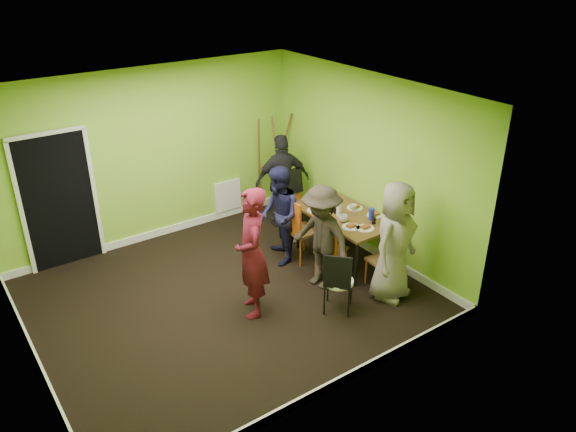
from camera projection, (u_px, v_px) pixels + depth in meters
name	position (u px, v px, depth m)	size (l,w,h in m)	color
ground	(227.00, 297.00, 7.78)	(5.00, 5.00, 0.00)	black
room_walls	(220.00, 233.00, 7.37)	(5.04, 4.54, 2.82)	#8EC231
dining_table	(346.00, 218.00, 8.43)	(0.90, 1.50, 0.75)	black
chair_left_far	(298.00, 226.00, 8.45)	(0.44, 0.44, 1.02)	#D95A14
chair_left_near	(329.00, 247.00, 8.00)	(0.50, 0.50, 0.92)	#D95A14
chair_back_end	(292.00, 188.00, 9.40)	(0.42, 0.49, 1.01)	#D95A14
chair_front_end	(386.00, 257.00, 7.77)	(0.39, 0.39, 0.88)	#D95A14
chair_bentwood	(338.00, 280.00, 7.25)	(0.50, 0.50, 0.91)	black
easel	(272.00, 164.00, 9.99)	(0.71, 0.67, 1.78)	brown
plate_near_left	(315.00, 210.00, 8.53)	(0.24, 0.24, 0.01)	white
plate_near_right	(351.00, 227.00, 8.03)	(0.26, 0.26, 0.01)	white
plate_far_back	(322.00, 202.00, 8.81)	(0.25, 0.25, 0.01)	white
plate_far_front	(365.00, 228.00, 8.00)	(0.26, 0.26, 0.01)	white
plate_wall_back	(355.00, 208.00, 8.61)	(0.24, 0.24, 0.01)	white
plate_wall_front	(375.00, 215.00, 8.38)	(0.24, 0.24, 0.01)	white
thermos	(339.00, 208.00, 8.34)	(0.07, 0.07, 0.24)	white
blue_bottle	(371.00, 214.00, 8.22)	(0.08, 0.08, 0.18)	#1A28C5
orange_bottle	(337.00, 210.00, 8.48)	(0.04, 0.04, 0.08)	#D95A14
glass_mid	(336.00, 210.00, 8.44)	(0.06, 0.06, 0.09)	black
glass_back	(331.00, 199.00, 8.80)	(0.06, 0.06, 0.09)	black
glass_front	(374.00, 221.00, 8.12)	(0.06, 0.06, 0.10)	black
cup_a	(343.00, 218.00, 8.18)	(0.13, 0.13, 0.10)	white
cup_b	(353.00, 208.00, 8.52)	(0.11, 0.11, 0.10)	white
person_standing	(252.00, 253.00, 7.10)	(0.64, 0.42, 1.76)	#590F1D
person_left_far	(279.00, 216.00, 8.36)	(0.74, 0.57, 1.52)	#161536
person_left_near	(321.00, 237.00, 7.73)	(0.99, 0.57, 1.53)	black
person_back_end	(283.00, 181.00, 9.46)	(0.95, 0.39, 1.61)	black
person_front_end	(394.00, 242.00, 7.46)	(0.82, 0.54, 1.69)	gray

